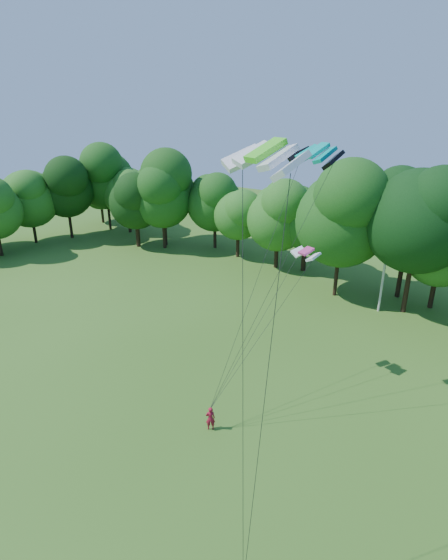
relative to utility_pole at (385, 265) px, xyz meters
The scene contains 7 objects.
utility_pole is the anchor object (origin of this frame).
kite_flyer_left 22.65m from the utility_pole, 97.57° to the right, with size 0.57×0.37×1.56m, color maroon.
kite_teal 19.77m from the utility_pole, 90.39° to the right, with size 3.39×2.40×0.79m.
kite_green 30.29m from the utility_pole, 82.93° to the right, with size 2.99×2.07×0.66m.
kite_pink 14.38m from the utility_pole, 96.59° to the right, with size 2.13×1.47×0.39m.
tree_back_west 31.07m from the utility_pole, behind, with size 9.31×9.31×13.55m.
tree_back_center 5.10m from the utility_pole, 31.91° to the left, with size 10.05×10.05×14.62m.
Camera 1 is at (12.75, -6.34, 18.07)m, focal length 28.00 mm.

